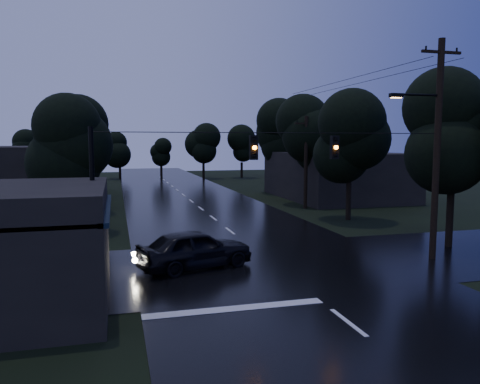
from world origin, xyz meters
name	(u,v)px	position (x,y,z in m)	size (l,w,h in m)	color
main_road	(201,209)	(0.00, 30.00, 0.00)	(12.00, 120.00, 0.02)	black
cross_street	(273,264)	(0.00, 12.00, 0.00)	(60.00, 9.00, 0.02)	black
building_far_right	(336,175)	(14.00, 34.00, 2.20)	(10.00, 14.00, 4.40)	black
building_far_left	(35,173)	(-14.00, 40.00, 2.50)	(10.00, 16.00, 5.00)	black
utility_pole_main	(435,146)	(7.41, 11.00, 5.26)	(3.50, 0.30, 10.00)	black
utility_pole_far	(306,161)	(8.30, 28.00, 3.88)	(2.00, 0.30, 7.50)	black
anchor_pole_left	(93,207)	(-7.50, 11.00, 3.00)	(0.18, 0.18, 6.00)	black
span_signals	(294,146)	(0.56, 10.99, 5.24)	(15.00, 0.37, 1.12)	black
tree_corner_near	(454,131)	(10.00, 13.00, 5.99)	(4.48, 4.48, 9.44)	black
tree_left_a	(74,145)	(-9.00, 22.00, 5.24)	(3.92, 3.92, 8.26)	black
tree_left_b	(74,139)	(-9.60, 30.00, 5.62)	(4.20, 4.20, 8.85)	black
tree_left_c	(76,136)	(-10.20, 40.00, 5.99)	(4.48, 4.48, 9.44)	black
tree_right_a	(350,139)	(9.00, 22.00, 5.62)	(4.20, 4.20, 8.85)	black
tree_right_b	(311,135)	(9.60, 30.00, 5.99)	(4.48, 4.48, 9.44)	black
tree_right_c	(278,133)	(10.20, 40.00, 6.37)	(4.76, 4.76, 10.03)	black
car	(195,249)	(-3.44, 12.28, 0.85)	(2.02, 5.01, 1.71)	black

